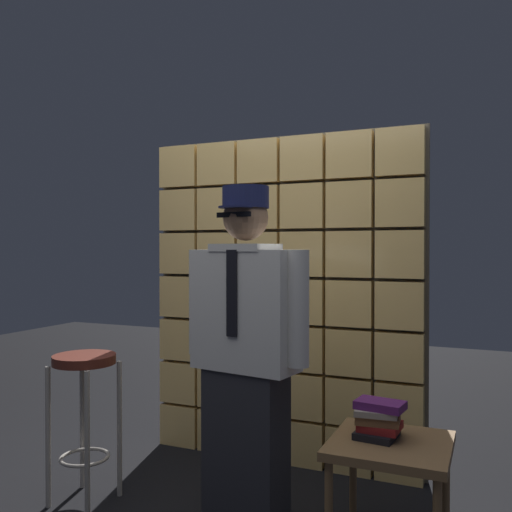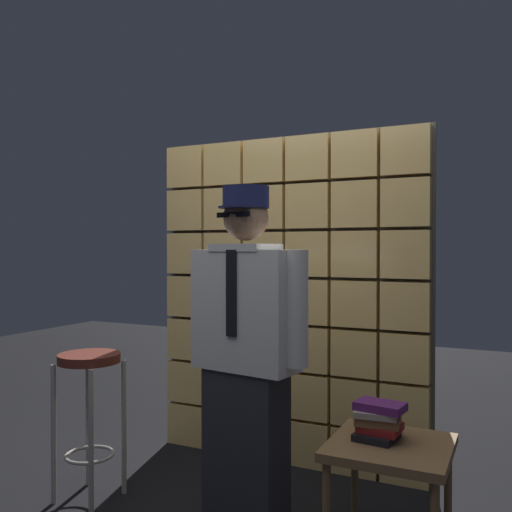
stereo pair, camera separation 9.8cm
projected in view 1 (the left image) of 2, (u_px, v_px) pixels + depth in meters
The scene contains 6 objects.
glass_block_wall at pixel (281, 300), 3.55m from camera, with size 1.84×0.10×2.15m.
standing_person at pixel (246, 355), 2.61m from camera, with size 0.68×0.32×1.69m.
bar_stool at pixel (84, 393), 2.99m from camera, with size 0.34×0.34×0.81m.
side_table at pixel (390, 457), 2.43m from camera, with size 0.52×0.52×0.53m.
book_stack at pixel (378, 419), 2.48m from camera, with size 0.23×0.21×0.17m.
coffee_mug at pixel (378, 424), 2.51m from camera, with size 0.13×0.08×0.09m.
Camera 1 is at (1.26, -2.07, 1.39)m, focal length 38.22 mm.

